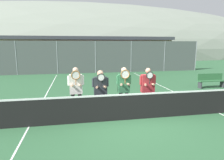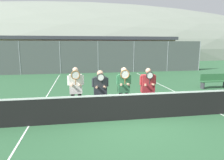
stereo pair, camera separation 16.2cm
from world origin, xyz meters
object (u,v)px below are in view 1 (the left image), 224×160
player_rightmost (148,87)px  bench_courtside (211,80)px  car_left_of_center (87,61)px  player_center_left (100,89)px  player_leftmost (76,88)px  car_far_left (36,63)px  car_center (137,60)px  player_center_right (124,87)px

player_rightmost → bench_courtside: player_rightmost is taller
car_left_of_center → player_center_left: bearing=-92.0°
player_leftmost → bench_courtside: player_leftmost is taller
car_far_left → car_left_of_center: size_ratio=0.91×
player_leftmost → car_center: bearing=63.9°
player_center_right → car_center: 14.20m
player_center_left → car_far_left: size_ratio=0.41×
car_far_left → car_left_of_center: bearing=4.6°
bench_courtside → player_rightmost: bearing=-146.2°
car_far_left → car_left_of_center: car_left_of_center is taller
car_far_left → player_center_left: bearing=-71.1°
player_center_left → car_left_of_center: (0.47, 13.58, -0.07)m
player_center_left → player_leftmost: bearing=175.6°
car_left_of_center → car_center: (5.20, -0.19, -0.03)m
car_center → player_rightmost: bearing=-106.2°
player_center_left → car_center: 14.54m
player_center_left → car_left_of_center: 13.59m
car_center → player_center_left: bearing=-112.9°
player_center_left → player_center_right: 0.87m
car_left_of_center → car_center: 5.20m
player_center_right → car_center: size_ratio=0.39×
player_leftmost → car_left_of_center: car_left_of_center is taller
car_center → bench_courtside: (1.51, -9.81, -0.44)m
car_far_left → car_center: 10.17m
player_rightmost → car_far_left: (-6.26, 13.23, -0.16)m
car_left_of_center → bench_courtside: (6.71, -10.01, -0.47)m
player_center_right → car_center: (4.80, 13.36, -0.14)m
player_rightmost → player_leftmost: bearing=177.6°
car_far_left → player_leftmost: bearing=-74.5°
player_leftmost → player_center_left: 0.86m
car_left_of_center → car_far_left: bearing=-175.4°
player_leftmost → car_left_of_center: 13.58m
player_rightmost → bench_courtside: 6.54m
player_rightmost → car_left_of_center: car_left_of_center is taller
player_center_right → car_left_of_center: car_left_of_center is taller
player_center_left → car_left_of_center: size_ratio=0.38×
player_center_left → player_rightmost: (1.76, -0.04, 0.02)m
car_far_left → car_left_of_center: 4.98m
player_rightmost → car_left_of_center: size_ratio=0.39×
player_center_left → bench_courtside: 8.04m
player_center_right → car_far_left: size_ratio=0.43×
car_center → bench_courtside: size_ratio=2.73×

